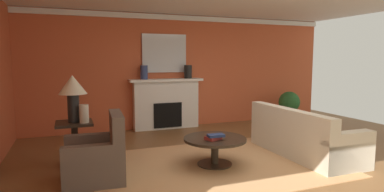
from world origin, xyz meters
name	(u,v)px	position (x,y,z in m)	size (l,w,h in m)	color
ground_plane	(243,160)	(0.00, 0.00, 0.00)	(9.85, 9.85, 0.00)	brown
wall_fireplace	(182,71)	(0.00, 3.08, 1.39)	(8.18, 0.12, 2.78)	#C65633
crown_moulding	(183,18)	(0.00, 3.00, 2.70)	(8.18, 0.08, 0.12)	white
area_rug	(215,165)	(-0.56, -0.06, 0.01)	(3.79, 2.64, 0.01)	tan
fireplace	(166,105)	(-0.49, 2.87, 0.58)	(1.80, 0.35, 1.22)	white
mantel_mirror	(164,53)	(-0.49, 2.99, 1.84)	(1.10, 0.04, 0.93)	silver
sofa	(302,139)	(1.12, -0.13, 0.30)	(0.92, 2.11, 0.85)	beige
armchair_near_window	(97,159)	(-2.37, -0.06, 0.31)	(0.85, 0.85, 0.95)	brown
coffee_table	(215,145)	(-0.56, -0.06, 0.34)	(1.00, 1.00, 0.45)	#2D2319
side_table	(75,140)	(-2.65, 0.78, 0.40)	(0.56, 0.56, 0.70)	#2D2319
table_lamp	(73,89)	(-2.65, 0.78, 1.22)	(0.44, 0.44, 0.75)	black
vase_on_side_table	(84,114)	(-2.50, 0.66, 0.84)	(0.14, 0.14, 0.29)	beige
vase_mantel_right	(188,72)	(0.06, 2.82, 1.39)	(0.19, 0.19, 0.33)	black
vase_mantel_left	(144,72)	(-1.04, 2.82, 1.39)	(0.17, 0.17, 0.33)	navy
book_red_cover	(213,138)	(-0.63, -0.16, 0.48)	(0.24, 0.17, 0.05)	maroon
book_art_folio	(216,135)	(-0.61, -0.21, 0.53)	(0.26, 0.14, 0.04)	navy
potted_plant	(289,104)	(2.82, 2.43, 0.49)	(0.56, 0.56, 0.83)	#BCB29E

